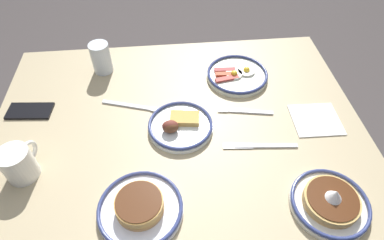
% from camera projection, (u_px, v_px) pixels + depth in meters
% --- Properties ---
extents(ground_plane, '(6.00, 6.00, 0.00)m').
position_uv_depth(ground_plane, '(183.00, 230.00, 1.55)').
color(ground_plane, '#433D3B').
extents(dining_table, '(1.17, 0.93, 0.73)m').
position_uv_depth(dining_table, '(180.00, 152.00, 1.10)').
color(dining_table, tan).
rests_on(dining_table, ground_plane).
extents(plate_near_main, '(0.20, 0.20, 0.05)m').
position_uv_depth(plate_near_main, '(179.00, 125.00, 1.00)').
color(plate_near_main, white).
rests_on(plate_near_main, dining_table).
extents(plate_center_pancakes, '(0.22, 0.22, 0.04)m').
position_uv_depth(plate_center_pancakes, '(237.00, 75.00, 1.18)').
color(plate_center_pancakes, silver).
rests_on(plate_center_pancakes, dining_table).
extents(plate_far_companion, '(0.22, 0.22, 0.05)m').
position_uv_depth(plate_far_companion, '(140.00, 208.00, 0.81)').
color(plate_far_companion, white).
rests_on(plate_far_companion, dining_table).
extents(plate_far_side, '(0.20, 0.20, 0.07)m').
position_uv_depth(plate_far_side, '(330.00, 202.00, 0.82)').
color(plate_far_side, silver).
rests_on(plate_far_side, dining_table).
extents(coffee_mug, '(0.09, 0.11, 0.10)m').
position_uv_depth(coffee_mug, '(19.00, 163.00, 0.87)').
color(coffee_mug, white).
rests_on(coffee_mug, dining_table).
extents(drinking_glass, '(0.07, 0.07, 0.11)m').
position_uv_depth(drinking_glass, '(101.00, 59.00, 1.18)').
color(drinking_glass, silver).
rests_on(drinking_glass, dining_table).
extents(cell_phone, '(0.15, 0.08, 0.01)m').
position_uv_depth(cell_phone, '(30.00, 111.00, 1.06)').
color(cell_phone, black).
rests_on(cell_phone, dining_table).
extents(paper_napkin, '(0.15, 0.14, 0.00)m').
position_uv_depth(paper_napkin, '(315.00, 119.00, 1.04)').
color(paper_napkin, white).
rests_on(paper_napkin, dining_table).
extents(fork_near, '(0.20, 0.08, 0.01)m').
position_uv_depth(fork_near, '(132.00, 106.00, 1.08)').
color(fork_near, silver).
rests_on(fork_near, dining_table).
extents(fork_far, '(0.18, 0.05, 0.01)m').
position_uv_depth(fork_far, '(245.00, 111.00, 1.06)').
color(fork_far, silver).
rests_on(fork_far, dining_table).
extents(butter_knife, '(0.22, 0.04, 0.01)m').
position_uv_depth(butter_knife, '(260.00, 146.00, 0.97)').
color(butter_knife, silver).
rests_on(butter_knife, dining_table).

